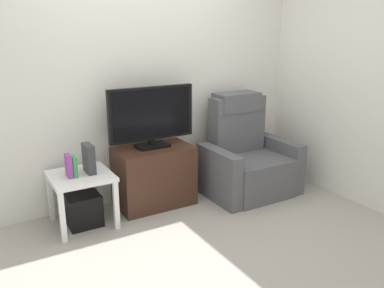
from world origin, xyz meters
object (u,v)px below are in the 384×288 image
object	(u,v)px
book_leftmost	(69,166)
book_middle	(74,166)
subwoofer_box	(83,209)
tv_stand	(154,176)
television	(152,116)
recliner_armchair	(247,159)
game_console	(89,158)
side_table	(81,183)

from	to	relation	value
book_leftmost	book_middle	size ratio (longest dim) A/B	1.12
subwoofer_box	tv_stand	bearing A→B (deg)	5.25
subwoofer_box	book_middle	bearing A→B (deg)	-160.25
tv_stand	subwoofer_box	bearing A→B (deg)	-174.75
television	book_middle	world-z (taller)	television
subwoofer_box	book_leftmost	bearing A→B (deg)	-168.69
recliner_armchair	game_console	xyz separation A→B (m)	(-1.71, 0.13, 0.26)
recliner_armchair	book_middle	world-z (taller)	recliner_armchair
television	book_leftmost	distance (m)	0.93
subwoofer_box	game_console	size ratio (longest dim) A/B	1.13
television	book_middle	distance (m)	0.90
book_middle	game_console	xyz separation A→B (m)	(0.15, 0.03, 0.04)
subwoofer_box	side_table	bearing A→B (deg)	0.00
tv_stand	television	world-z (taller)	television
tv_stand	recliner_armchair	size ratio (longest dim) A/B	0.71
subwoofer_box	game_console	world-z (taller)	game_console
television	tv_stand	bearing A→B (deg)	-90.00
subwoofer_box	book_middle	size ratio (longest dim) A/B	1.62
television	book_middle	bearing A→B (deg)	-172.43
television	game_console	world-z (taller)	television
recliner_armchair	game_console	distance (m)	1.73
tv_stand	game_console	bearing A→B (deg)	-174.90
game_console	subwoofer_box	bearing A→B (deg)	-173.66
tv_stand	recliner_armchair	distance (m)	1.06
tv_stand	recliner_armchair	bearing A→B (deg)	-10.58
game_console	recliner_armchair	bearing A→B (deg)	-4.48
side_table	book_middle	size ratio (longest dim) A/B	2.94
side_table	subwoofer_box	bearing A→B (deg)	0.00
tv_stand	television	distance (m)	0.63
recliner_armchair	side_table	world-z (taller)	recliner_armchair
tv_stand	book_leftmost	size ratio (longest dim) A/B	3.73
recliner_armchair	game_console	world-z (taller)	recliner_armchair
recliner_armchair	subwoofer_box	world-z (taller)	recliner_armchair
tv_stand	book_leftmost	world-z (taller)	book_leftmost
book_middle	side_table	bearing A→B (deg)	19.75
tv_stand	book_leftmost	xyz separation A→B (m)	(-0.86, -0.09, 0.29)
recliner_armchair	side_table	bearing A→B (deg)	175.94
book_leftmost	tv_stand	bearing A→B (deg)	5.96
side_table	book_middle	distance (m)	0.18
tv_stand	side_table	bearing A→B (deg)	-174.75
recliner_armchair	subwoofer_box	size ratio (longest dim) A/B	3.61
side_table	subwoofer_box	world-z (taller)	side_table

